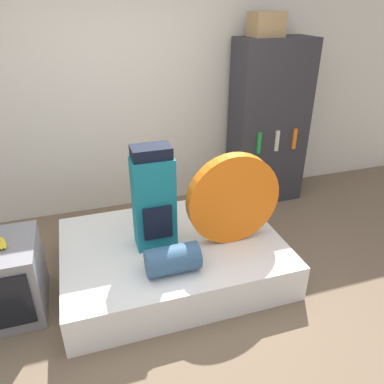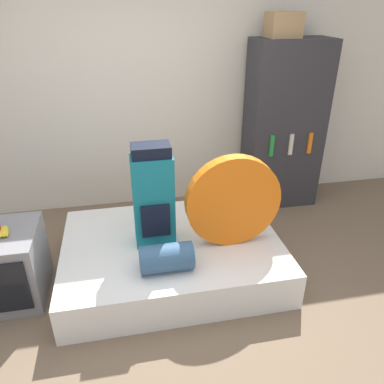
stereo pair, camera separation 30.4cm
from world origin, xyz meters
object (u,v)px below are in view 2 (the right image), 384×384
television (9,265)px  cardboard_box (284,25)px  tent_bag (233,201)px  backpack (153,197)px  bookshelf (284,127)px  sleeping_roll (166,258)px

television → cardboard_box: bearing=23.6°
tent_bag → cardboard_box: (0.81, 1.20, 1.23)m
backpack → tent_bag: 0.65m
tent_bag → bookshelf: (0.93, 1.18, 0.20)m
television → bookshelf: (2.74, 1.13, 0.62)m
television → bookshelf: size_ratio=0.33×
sleeping_roll → television: 1.27m
sleeping_roll → bookshelf: (1.52, 1.45, 0.48)m
backpack → sleeping_roll: bearing=-84.0°
tent_bag → television: bearing=178.2°
backpack → television: 1.26m
backpack → sleeping_roll: backpack is taller
bookshelf → cardboard_box: cardboard_box is taller
tent_bag → bookshelf: bookshelf is taller
television → cardboard_box: cardboard_box is taller
television → tent_bag: bearing=-1.8°
sleeping_roll → backpack: bearing=96.0°
backpack → sleeping_roll: 0.51m
backpack → tent_bag: bearing=-12.1°
sleeping_roll → bookshelf: bookshelf is taller
television → backpack: bearing=3.7°
bookshelf → cardboard_box: 1.04m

